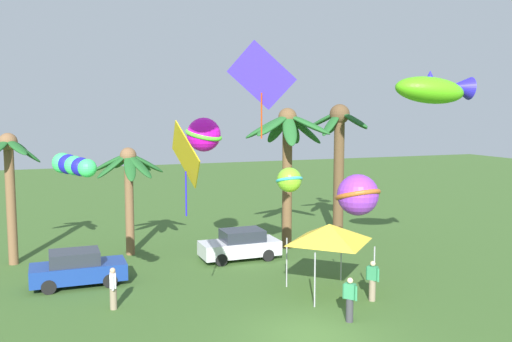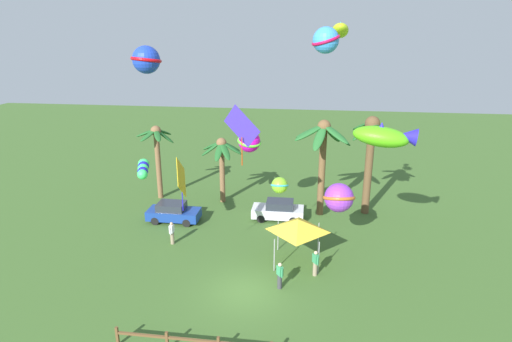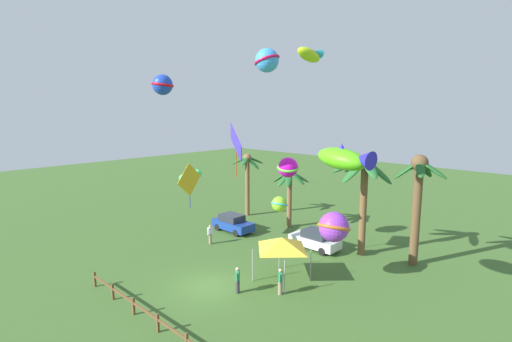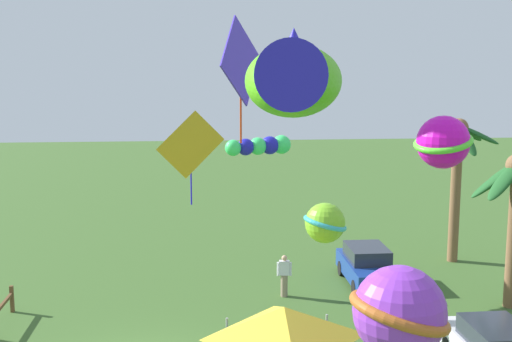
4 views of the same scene
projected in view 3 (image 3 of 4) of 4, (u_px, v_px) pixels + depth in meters
The scene contains 22 objects.
ground_plane at pixel (209, 286), 23.46m from camera, with size 120.00×120.00×0.00m, color #3D6028.
palm_tree_0 at pixel (247, 171), 38.46m from camera, with size 3.25×3.28×6.35m.
palm_tree_1 at pixel (364, 179), 27.74m from camera, with size 4.42×4.28×7.54m.
palm_tree_2 at pixel (290, 183), 34.63m from camera, with size 3.65×3.53×5.54m.
palm_tree_3 at pixel (418, 189), 25.93m from camera, with size 3.47×3.58×7.76m.
rail_fence at pixel (145, 312), 19.38m from camera, with size 11.84×0.12×0.95m.
parked_car_0 at pixel (315, 239), 29.68m from camera, with size 3.91×1.76×1.51m.
parked_car_1 at pixel (233, 223), 33.95m from camera, with size 3.91×1.76×1.51m.
spectator_0 at pixel (280, 281), 22.35m from camera, with size 0.40×0.47×1.59m.
spectator_1 at pixel (237, 280), 22.53m from camera, with size 0.41×0.46×1.59m.
spectator_2 at pixel (210, 234), 30.74m from camera, with size 0.28×0.55×1.59m.
festival_tent at pixel (282, 243), 23.90m from camera, with size 2.86×2.86×2.85m.
kite_ball_0 at pixel (334, 227), 23.43m from camera, with size 2.34×2.32×1.87m.
kite_ball_1 at pixel (163, 85), 24.93m from camera, with size 2.07×2.07×1.33m.
kite_diamond_2 at pixel (189, 180), 26.13m from camera, with size 0.57×2.22×3.09m.
kite_ball_3 at pixel (267, 60), 19.54m from camera, with size 1.71×1.72×1.23m.
kite_ball_4 at pixel (279, 204), 25.27m from camera, with size 1.19×1.19×1.03m.
kite_fish_5 at pixel (344, 159), 19.54m from camera, with size 3.58×1.99×1.48m.
kite_tube_6 at pixel (191, 176), 30.33m from camera, with size 1.37×2.59×0.73m.
kite_ball_7 at pixel (288, 167), 29.55m from camera, with size 2.42×2.42×1.56m.
kite_diamond_8 at pixel (236, 143), 24.57m from camera, with size 2.26×1.23×3.49m.
kite_fish_9 at pixel (310, 54), 20.83m from camera, with size 0.91×2.01×1.06m.
Camera 3 is at (17.25, -13.97, 10.78)m, focal length 26.84 mm.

